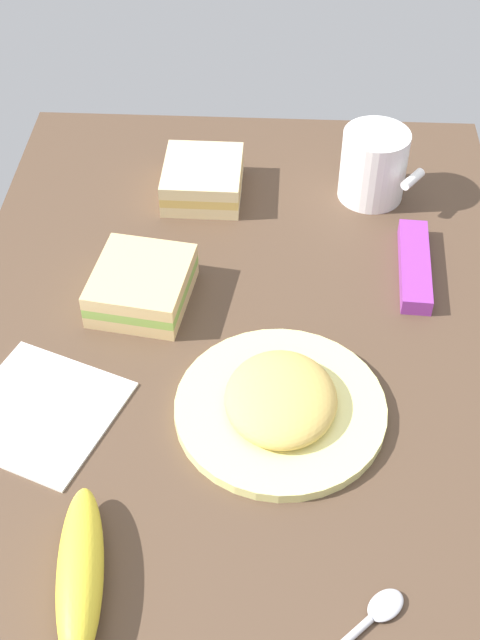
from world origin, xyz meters
TOP-DOWN VIEW (x-y plane):
  - tabletop at (0.00, 0.00)cm, footprint 90.00×64.00cm
  - plate_of_food at (10.00, 4.56)cm, footprint 21.35×21.35cm
  - coffee_mug_black at (-27.01, 15.72)cm, footprint 9.53×10.44cm
  - sandwich_main at (-5.76, -11.42)cm, footprint 12.93×11.96cm
  - sandwich_side at (-26.32, -6.17)cm, footprint 11.18×10.08cm
  - banana at (29.58, -11.93)cm, footprint 16.99×6.13cm
  - spoon at (31.67, 12.30)cm, footprint 8.71×9.10cm
  - snack_bar at (-12.08, 20.02)cm, footprint 14.92×4.26cm
  - paper_napkin at (11.20, -19.65)cm, footprint 18.81×18.81cm

SIDE VIEW (x-z plane):
  - tabletop at x=0.00cm, z-range 0.00..2.00cm
  - paper_napkin at x=11.20cm, z-range 2.00..2.30cm
  - spoon at x=31.67cm, z-range 1.98..2.78cm
  - snack_bar at x=-12.08cm, z-range 2.00..4.00cm
  - plate_of_food at x=10.00cm, z-range 1.29..5.59cm
  - banana at x=29.58cm, z-range 2.00..5.93cm
  - sandwich_main at x=-5.76cm, z-range 2.00..6.40cm
  - sandwich_side at x=-26.32cm, z-range 2.00..6.40cm
  - coffee_mug_black at x=-27.01cm, z-range 2.14..11.46cm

